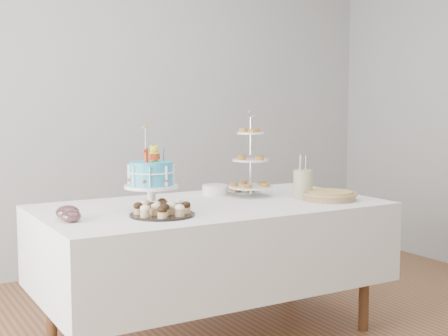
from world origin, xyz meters
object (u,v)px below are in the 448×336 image
table (212,244)px  cupcake_tray (162,209)px  plate_stack (215,190)px  jam_bowl_b (71,216)px  birthday_cake (151,188)px  pie (329,195)px  pastry_plate (243,190)px  utensil_pitcher (303,183)px  jam_bowl_a (68,213)px  tiered_stand (251,161)px

table → cupcake_tray: (-0.39, -0.19, 0.26)m
plate_stack → jam_bowl_b: 1.11m
table → plate_stack: size_ratio=11.90×
birthday_cake → table: bearing=-14.9°
pie → jam_bowl_b: jam_bowl_b is taller
pastry_plate → jam_bowl_b: (-1.24, -0.43, 0.01)m
pie → pastry_plate: (-0.27, 0.52, -0.01)m
pie → utensil_pitcher: size_ratio=1.27×
birthday_cake → jam_bowl_b: 0.49m
table → pie: size_ratio=5.86×
jam_bowl_a → pastry_plate: bearing=15.6°
table → plate_stack: 0.43m
pie → pastry_plate: bearing=117.2°
plate_stack → jam_bowl_a: 1.07m
jam_bowl_a → utensil_pitcher: size_ratio=0.45×
jam_bowl_a → utensil_pitcher: 1.41m
jam_bowl_b → pie: bearing=-3.7°
jam_bowl_a → jam_bowl_b: jam_bowl_a is taller
pastry_plate → jam_bowl_a: jam_bowl_a is taller
table → tiered_stand: tiered_stand is taller
tiered_stand → jam_bowl_b: 1.23m
cupcake_tray → jam_bowl_b: 0.45m
tiered_stand → jam_bowl_b: tiered_stand is taller
table → utensil_pitcher: size_ratio=7.45×
tiered_stand → plate_stack: (-0.16, 0.15, -0.19)m
birthday_cake → plate_stack: 0.64m
pastry_plate → jam_bowl_b: jam_bowl_b is taller
table → cupcake_tray: 0.51m
table → tiered_stand: (0.35, 0.14, 0.45)m
cupcake_tray → plate_stack: cupcake_tray is taller
jam_bowl_a → tiered_stand: bearing=8.7°
tiered_stand → jam_bowl_b: size_ratio=5.37×
birthday_cake → utensil_pitcher: (0.95, -0.08, -0.03)m
jam_bowl_b → pastry_plate: bearing=19.0°
pastry_plate → cupcake_tray: bearing=-147.9°
pie → tiered_stand: bearing=131.5°
plate_stack → pastry_plate: (0.21, 0.01, -0.02)m
pie → utensil_pitcher: utensil_pitcher is taller
tiered_stand → jam_bowl_a: tiered_stand is taller
plate_stack → pastry_plate: 0.21m
pie → plate_stack: 0.70m
birthday_cake → pie: bearing=-28.5°
plate_stack → pie: bearing=-46.9°
table → birthday_cake: size_ratio=4.33×
pie → plate_stack: (-0.48, 0.51, 0.00)m
utensil_pitcher → jam_bowl_a: bearing=-174.8°
cupcake_tray → utensil_pitcher: 0.97m
utensil_pitcher → pastry_plate: bearing=121.3°
cupcake_tray → jam_bowl_b: cupcake_tray is taller
table → utensil_pitcher: (0.57, -0.09, 0.32)m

